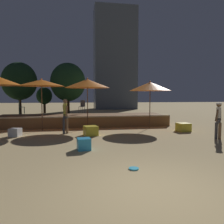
{
  "coord_description": "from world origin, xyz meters",
  "views": [
    {
      "loc": [
        -1.5,
        -4.14,
        1.94
      ],
      "look_at": [
        0.0,
        5.13,
        1.24
      ],
      "focal_mm": 35.0,
      "sensor_mm": 36.0,
      "label": 1
    }
  ],
  "objects_px": {
    "patio_umbrella_2": "(150,86)",
    "background_tree_0": "(68,82)",
    "cube_seat_0": "(183,127)",
    "patio_umbrella_1": "(87,84)",
    "cube_seat_3": "(15,132)",
    "person_0": "(65,115)",
    "background_tree_1": "(19,81)",
    "background_tree_2": "(44,96)",
    "bistro_chair_1": "(82,105)",
    "frisbee_disc": "(134,169)",
    "cube_seat_4": "(84,144)",
    "person_1": "(218,119)",
    "cube_seat_2": "(91,131)",
    "patio_umbrella_0": "(41,83)",
    "bistro_chair_0": "(20,106)"
  },
  "relations": [
    {
      "from": "patio_umbrella_2",
      "to": "background_tree_0",
      "type": "distance_m",
      "value": 11.81
    },
    {
      "from": "cube_seat_0",
      "to": "background_tree_0",
      "type": "height_order",
      "value": "background_tree_0"
    },
    {
      "from": "patio_umbrella_1",
      "to": "cube_seat_3",
      "type": "bearing_deg",
      "value": -149.22
    },
    {
      "from": "person_0",
      "to": "background_tree_1",
      "type": "distance_m",
      "value": 12.75
    },
    {
      "from": "background_tree_1",
      "to": "background_tree_2",
      "type": "height_order",
      "value": "background_tree_1"
    },
    {
      "from": "patio_umbrella_1",
      "to": "patio_umbrella_2",
      "type": "distance_m",
      "value": 3.76
    },
    {
      "from": "bistro_chair_1",
      "to": "frisbee_disc",
      "type": "height_order",
      "value": "bistro_chair_1"
    },
    {
      "from": "cube_seat_0",
      "to": "cube_seat_4",
      "type": "distance_m",
      "value": 6.46
    },
    {
      "from": "background_tree_1",
      "to": "bistro_chair_1",
      "type": "bearing_deg",
      "value": -50.37
    },
    {
      "from": "person_1",
      "to": "patio_umbrella_1",
      "type": "bearing_deg",
      "value": 24.5
    },
    {
      "from": "bistro_chair_1",
      "to": "background_tree_1",
      "type": "xyz_separation_m",
      "value": [
        -5.96,
        7.2,
        2.11
      ]
    },
    {
      "from": "cube_seat_3",
      "to": "person_1",
      "type": "bearing_deg",
      "value": -13.38
    },
    {
      "from": "cube_seat_2",
      "to": "cube_seat_0",
      "type": "bearing_deg",
      "value": 5.17
    },
    {
      "from": "bistro_chair_1",
      "to": "background_tree_0",
      "type": "bearing_deg",
      "value": 130.14
    },
    {
      "from": "patio_umbrella_1",
      "to": "background_tree_2",
      "type": "height_order",
      "value": "patio_umbrella_1"
    },
    {
      "from": "patio_umbrella_0",
      "to": "patio_umbrella_1",
      "type": "bearing_deg",
      "value": 9.48
    },
    {
      "from": "cube_seat_4",
      "to": "frisbee_disc",
      "type": "bearing_deg",
      "value": -61.9
    },
    {
      "from": "cube_seat_3",
      "to": "frisbee_disc",
      "type": "xyz_separation_m",
      "value": [
        4.41,
        -5.49,
        -0.18
      ]
    },
    {
      "from": "patio_umbrella_1",
      "to": "patio_umbrella_2",
      "type": "bearing_deg",
      "value": -7.62
    },
    {
      "from": "patio_umbrella_0",
      "to": "background_tree_1",
      "type": "bearing_deg",
      "value": 109.65
    },
    {
      "from": "patio_umbrella_2",
      "to": "person_0",
      "type": "relative_size",
      "value": 1.6
    },
    {
      "from": "patio_umbrella_2",
      "to": "patio_umbrella_0",
      "type": "bearing_deg",
      "value": 179.37
    },
    {
      "from": "bistro_chair_0",
      "to": "background_tree_1",
      "type": "xyz_separation_m",
      "value": [
        -1.79,
        7.31,
        2.11
      ]
    },
    {
      "from": "cube_seat_0",
      "to": "frisbee_disc",
      "type": "xyz_separation_m",
      "value": [
        -4.31,
        -5.64,
        -0.21
      ]
    },
    {
      "from": "bistro_chair_1",
      "to": "bistro_chair_0",
      "type": "bearing_deg",
      "value": -147.82
    },
    {
      "from": "person_1",
      "to": "frisbee_disc",
      "type": "bearing_deg",
      "value": 96.86
    },
    {
      "from": "bistro_chair_1",
      "to": "person_0",
      "type": "bearing_deg",
      "value": -72.2
    },
    {
      "from": "cube_seat_2",
      "to": "bistro_chair_1",
      "type": "distance_m",
      "value": 5.14
    },
    {
      "from": "patio_umbrella_0",
      "to": "frisbee_disc",
      "type": "distance_m",
      "value": 8.38
    },
    {
      "from": "patio_umbrella_1",
      "to": "cube_seat_2",
      "type": "distance_m",
      "value": 3.46
    },
    {
      "from": "person_0",
      "to": "bistro_chair_0",
      "type": "height_order",
      "value": "person_0"
    },
    {
      "from": "patio_umbrella_2",
      "to": "cube_seat_0",
      "type": "bearing_deg",
      "value": -46.23
    },
    {
      "from": "bistro_chair_0",
      "to": "bistro_chair_1",
      "type": "relative_size",
      "value": 1.0
    },
    {
      "from": "background_tree_0",
      "to": "background_tree_1",
      "type": "relative_size",
      "value": 1.02
    },
    {
      "from": "background_tree_1",
      "to": "background_tree_0",
      "type": "bearing_deg",
      "value": 3.53
    },
    {
      "from": "patio_umbrella_2",
      "to": "background_tree_0",
      "type": "height_order",
      "value": "background_tree_0"
    },
    {
      "from": "bistro_chair_1",
      "to": "frisbee_disc",
      "type": "xyz_separation_m",
      "value": [
        1.08,
        -10.2,
        -1.26
      ]
    },
    {
      "from": "bistro_chair_1",
      "to": "background_tree_2",
      "type": "relative_size",
      "value": 0.31
    },
    {
      "from": "cube_seat_2",
      "to": "bistro_chair_1",
      "type": "xyz_separation_m",
      "value": [
        -0.27,
        5.02,
        1.04
      ]
    },
    {
      "from": "background_tree_0",
      "to": "patio_umbrella_1",
      "type": "bearing_deg",
      "value": -81.48
    },
    {
      "from": "background_tree_0",
      "to": "bistro_chair_0",
      "type": "bearing_deg",
      "value": -110.93
    },
    {
      "from": "patio_umbrella_2",
      "to": "person_0",
      "type": "distance_m",
      "value": 5.31
    },
    {
      "from": "cube_seat_0",
      "to": "bistro_chair_0",
      "type": "xyz_separation_m",
      "value": [
        -9.56,
        4.44,
        1.05
      ]
    },
    {
      "from": "background_tree_0",
      "to": "patio_umbrella_0",
      "type": "bearing_deg",
      "value": -95.77
    },
    {
      "from": "person_1",
      "to": "bistro_chair_1",
      "type": "height_order",
      "value": "person_1"
    },
    {
      "from": "patio_umbrella_0",
      "to": "cube_seat_0",
      "type": "relative_size",
      "value": 4.24
    },
    {
      "from": "patio_umbrella_2",
      "to": "cube_seat_4",
      "type": "height_order",
      "value": "patio_umbrella_2"
    },
    {
      "from": "patio_umbrella_2",
      "to": "cube_seat_2",
      "type": "xyz_separation_m",
      "value": [
        -3.7,
        -1.95,
        -2.27
      ]
    },
    {
      "from": "cube_seat_0",
      "to": "background_tree_1",
      "type": "xyz_separation_m",
      "value": [
        -11.35,
        11.75,
        3.16
      ]
    },
    {
      "from": "cube_seat_2",
      "to": "cube_seat_3",
      "type": "height_order",
      "value": "cube_seat_2"
    }
  ]
}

